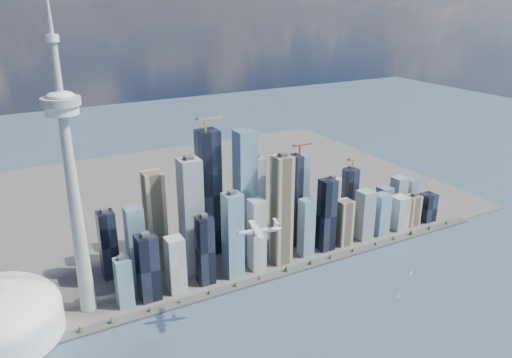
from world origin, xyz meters
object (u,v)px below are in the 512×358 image
airplane (259,231)px  sailboat_west (399,295)px  needle_tower (71,179)px  sailboat_east (411,273)px

airplane → sailboat_west: 310.00m
needle_tower → sailboat_east: needle_tower is taller
needle_tower → sailboat_east: bearing=-17.5°
sailboat_west → sailboat_east: (76.64, 46.59, -0.51)m
sailboat_west → airplane: bearing=-174.5°
airplane → sailboat_west: size_ratio=6.79×
airplane → sailboat_east: bearing=14.1°
needle_tower → sailboat_west: bearing=-24.8°
needle_tower → airplane: 297.07m
sailboat_west → sailboat_east: sailboat_west is taller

